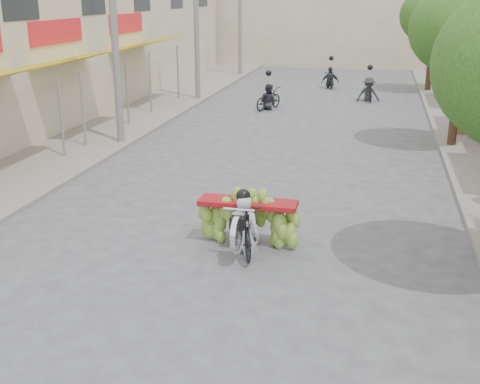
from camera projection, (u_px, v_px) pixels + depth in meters
ground at (134, 376)px, 8.04m from camera, size 120.00×120.00×0.00m
sidewalk_left at (114, 123)px, 23.38m from camera, size 4.00×60.00×0.12m
far_building at (341, 13)px, 42.08m from camera, size 20.00×6.00×7.00m
utility_pole_mid at (114, 21)px, 19.01m from camera, size 0.60×0.24×8.00m
utility_pole_far at (196, 12)px, 27.34m from camera, size 0.60×0.24×8.00m
utility_pole_back at (240, 8)px, 35.66m from camera, size 0.60×0.24×8.00m
street_tree_mid at (464, 30)px, 18.65m from camera, size 3.40×3.40×5.25m
street_tree_far at (435, 16)px, 29.75m from camera, size 3.40×3.40×5.25m
produce_crate_far at (471, 116)px, 21.30m from camera, size 1.20×0.88×1.16m
banana_motorbike at (245, 214)px, 11.84m from camera, size 2.20×1.96×2.21m
pedestrian at (477, 115)px, 20.72m from camera, size 0.86×0.73×1.50m
bg_motorbike_a at (268, 93)px, 26.13m from camera, size 1.23×1.81×1.95m
bg_motorbike_b at (369, 83)px, 28.04m from camera, size 1.15×1.62×1.95m
bg_motorbike_c at (331, 73)px, 31.90m from camera, size 1.06×1.51×1.95m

